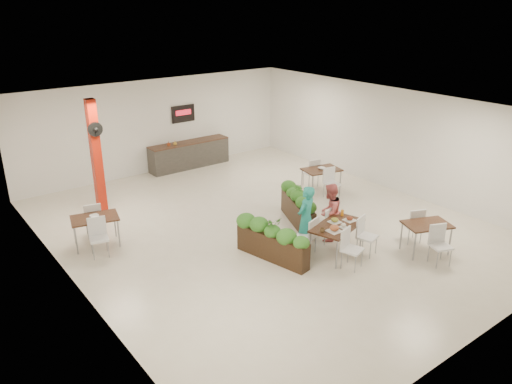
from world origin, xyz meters
TOP-DOWN VIEW (x-y plane):
  - ground at (0.00, 0.00)m, footprint 12.00×12.00m
  - room_shell at (0.00, 0.00)m, footprint 10.10×12.10m
  - red_column at (-3.00, 3.79)m, footprint 0.40×0.41m
  - service_counter at (1.00, 5.65)m, footprint 3.00×0.64m
  - main_table at (0.40, -2.22)m, footprint 1.64×1.90m
  - diner_man at (0.01, -1.56)m, footprint 0.67×0.54m
  - diner_woman at (0.81, -1.56)m, footprint 0.85×0.75m
  - planter_left at (-0.97, -1.51)m, footprint 0.74×1.99m
  - planter_right at (0.85, -0.35)m, footprint 1.09×1.95m
  - side_table_a at (-3.95, 1.67)m, footprint 1.25×1.67m
  - side_table_b at (3.02, 0.98)m, footprint 1.26×1.67m
  - side_table_c at (2.15, -3.44)m, footprint 1.25×1.66m

SIDE VIEW (x-z plane):
  - ground at x=0.00m, z-range 0.00..0.00m
  - service_counter at x=1.00m, z-range -0.61..1.59m
  - planter_right at x=0.85m, z-range -0.03..1.05m
  - planter_left at x=-0.97m, z-range -0.01..1.05m
  - side_table_c at x=2.15m, z-range 0.15..1.08m
  - side_table_a at x=-3.95m, z-range 0.16..1.08m
  - side_table_b at x=3.02m, z-range 0.16..1.09m
  - main_table at x=0.40m, z-range 0.17..1.10m
  - diner_woman at x=0.81m, z-range 0.00..1.48m
  - diner_man at x=0.01m, z-range 0.00..1.61m
  - red_column at x=-3.00m, z-range 0.04..3.24m
  - room_shell at x=0.00m, z-range 0.40..3.62m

